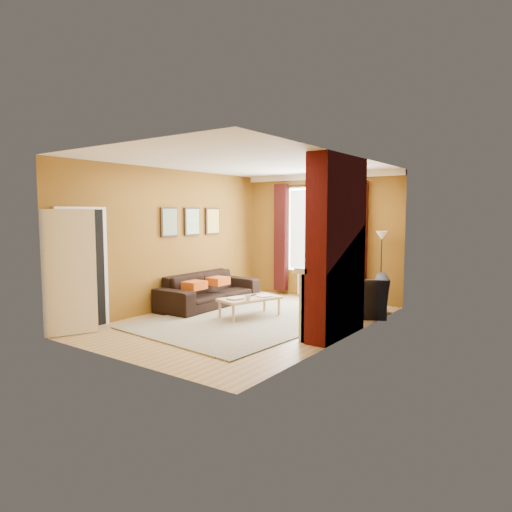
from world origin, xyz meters
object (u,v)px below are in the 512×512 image
at_px(coffee_table, 250,300).
at_px(wicker_stool, 326,295).
at_px(floor_lamp, 382,248).
at_px(armchair, 355,295).
at_px(sofa, 209,290).

xyz_separation_m(coffee_table, wicker_stool, (0.61, 1.89, -0.13)).
bearing_deg(floor_lamp, armchair, -100.91).
relative_size(coffee_table, wicker_stool, 3.03).
relative_size(armchair, coffee_table, 0.94).
xyz_separation_m(wicker_stool, floor_lamp, (1.07, 0.29, 1.03)).
bearing_deg(coffee_table, floor_lamp, 70.86).
distance_m(coffee_table, wicker_stool, 1.99).
relative_size(sofa, floor_lamp, 1.50).
distance_m(armchair, wicker_stool, 1.09).
bearing_deg(armchair, wicker_stool, -58.33).
relative_size(wicker_stool, floor_lamp, 0.26).
bearing_deg(floor_lamp, sofa, -148.39).
bearing_deg(sofa, coffee_table, -105.62).
distance_m(sofa, floor_lamp, 3.60).
bearing_deg(coffee_table, armchair, 59.26).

